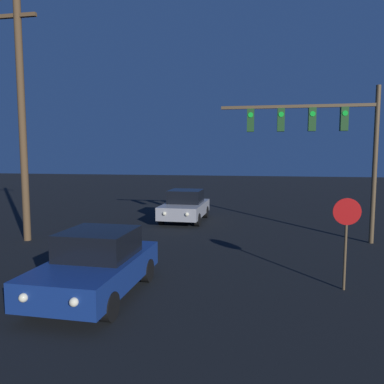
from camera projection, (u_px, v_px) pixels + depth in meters
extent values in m
cube|color=navy|center=(96.00, 271.00, 9.08)|extent=(2.03, 4.00, 0.63)
cube|color=black|center=(99.00, 243.00, 9.21)|extent=(1.69, 1.73, 0.65)
cylinder|color=black|center=(109.00, 307.00, 7.74)|extent=(0.23, 0.63, 0.62)
cylinder|color=black|center=(32.00, 300.00, 8.09)|extent=(0.23, 0.63, 0.62)
cylinder|color=black|center=(147.00, 270.00, 10.13)|extent=(0.23, 0.63, 0.62)
cylinder|color=black|center=(86.00, 266.00, 10.49)|extent=(0.23, 0.63, 0.62)
sphere|color=#F9EFC6|center=(74.00, 302.00, 7.02)|extent=(0.18, 0.18, 0.18)
sphere|color=#F9EFC6|center=(23.00, 298.00, 7.23)|extent=(0.18, 0.18, 0.18)
cube|color=#99999E|center=(185.00, 209.00, 19.21)|extent=(2.02, 4.00, 0.63)
cube|color=black|center=(186.00, 196.00, 19.33)|extent=(1.69, 1.72, 0.65)
cylinder|color=black|center=(198.00, 220.00, 17.87)|extent=(0.23, 0.62, 0.62)
cylinder|color=black|center=(162.00, 218.00, 18.22)|extent=(0.23, 0.62, 0.62)
cylinder|color=black|center=(206.00, 212.00, 20.26)|extent=(0.23, 0.62, 0.62)
cylinder|color=black|center=(174.00, 211.00, 20.61)|extent=(0.23, 0.62, 0.62)
sphere|color=#F9EFC6|center=(187.00, 214.00, 17.15)|extent=(0.18, 0.18, 0.18)
sphere|color=#F9EFC6|center=(164.00, 214.00, 17.36)|extent=(0.18, 0.18, 0.18)
cylinder|color=brown|center=(375.00, 166.00, 14.23)|extent=(0.18, 0.18, 6.01)
cube|color=brown|center=(297.00, 106.00, 14.51)|extent=(5.88, 0.12, 0.12)
cube|color=#1E471E|center=(344.00, 119.00, 14.25)|extent=(0.28, 0.28, 0.90)
cylinder|color=green|center=(345.00, 113.00, 14.09)|extent=(0.20, 0.02, 0.20)
cube|color=#1E471E|center=(312.00, 119.00, 14.46)|extent=(0.28, 0.28, 0.90)
cylinder|color=green|center=(313.00, 114.00, 14.29)|extent=(0.20, 0.02, 0.20)
cube|color=#1E471E|center=(281.00, 120.00, 14.67)|extent=(0.28, 0.28, 0.90)
cylinder|color=green|center=(281.00, 114.00, 14.50)|extent=(0.20, 0.02, 0.20)
cube|color=#1E471E|center=(251.00, 120.00, 14.88)|extent=(0.28, 0.28, 0.90)
cylinder|color=green|center=(251.00, 115.00, 14.71)|extent=(0.20, 0.02, 0.20)
cylinder|color=brown|center=(345.00, 244.00, 9.43)|extent=(0.07, 0.07, 2.36)
cylinder|color=red|center=(347.00, 212.00, 9.33)|extent=(0.68, 0.03, 0.68)
cylinder|color=brown|center=(22.00, 119.00, 14.50)|extent=(0.28, 0.28, 9.61)
cube|color=brown|center=(17.00, 16.00, 14.11)|extent=(1.55, 0.14, 0.14)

